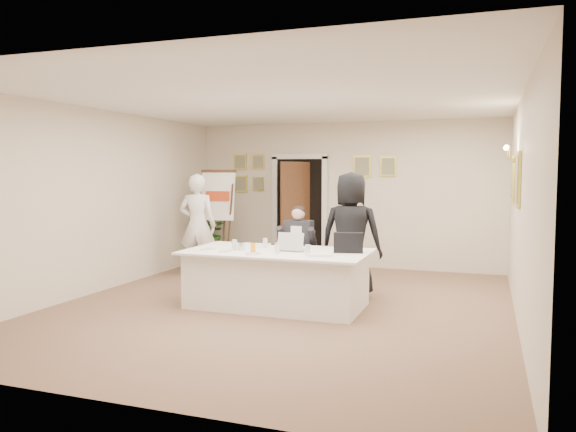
% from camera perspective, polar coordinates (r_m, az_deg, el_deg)
% --- Properties ---
extents(floor, '(7.00, 7.00, 0.00)m').
position_cam_1_polar(floor, '(7.82, -0.55, -9.15)').
color(floor, brown).
rests_on(floor, ground).
extents(ceiling, '(6.00, 7.00, 0.02)m').
position_cam_1_polar(ceiling, '(7.66, -0.57, 11.66)').
color(ceiling, white).
rests_on(ceiling, wall_back).
extents(wall_back, '(6.00, 0.10, 2.80)m').
position_cam_1_polar(wall_back, '(10.96, 5.74, 2.15)').
color(wall_back, beige).
rests_on(wall_back, floor).
extents(wall_front, '(6.00, 0.10, 2.80)m').
position_cam_1_polar(wall_front, '(4.50, -16.07, -1.36)').
color(wall_front, beige).
rests_on(wall_front, floor).
extents(wall_left, '(0.10, 7.00, 2.80)m').
position_cam_1_polar(wall_left, '(9.09, -18.62, 1.46)').
color(wall_left, beige).
rests_on(wall_left, floor).
extents(wall_right, '(0.10, 7.00, 2.80)m').
position_cam_1_polar(wall_right, '(7.16, 22.60, 0.59)').
color(wall_right, beige).
rests_on(wall_right, floor).
extents(doorway, '(1.14, 0.86, 2.20)m').
position_cam_1_polar(doorway, '(11.06, 1.06, 0.34)').
color(doorway, black).
rests_on(doorway, floor).
extents(pictures_back_wall, '(3.40, 0.06, 0.80)m').
position_cam_1_polar(pictures_back_wall, '(11.14, 1.72, 4.52)').
color(pictures_back_wall, gold).
rests_on(pictures_back_wall, wall_back).
extents(pictures_right_wall, '(0.06, 2.20, 0.80)m').
position_cam_1_polar(pictures_right_wall, '(8.35, 22.04, 3.52)').
color(pictures_right_wall, gold).
rests_on(pictures_right_wall, wall_right).
extents(wall_sconce, '(0.20, 0.30, 0.24)m').
position_cam_1_polar(wall_sconce, '(8.35, 21.63, 5.93)').
color(wall_sconce, gold).
rests_on(wall_sconce, wall_right).
extents(conference_table, '(2.50, 1.34, 0.78)m').
position_cam_1_polar(conference_table, '(7.73, -1.12, -6.33)').
color(conference_table, silver).
rests_on(conference_table, floor).
extents(seated_man, '(0.61, 0.64, 1.35)m').
position_cam_1_polar(seated_man, '(8.55, 0.98, -3.36)').
color(seated_man, black).
rests_on(seated_man, floor).
extents(flip_chart, '(0.66, 0.45, 1.84)m').
position_cam_1_polar(flip_chart, '(10.70, -6.94, -0.85)').
color(flip_chart, '#3B1D13').
rests_on(flip_chart, floor).
extents(standing_man, '(0.73, 0.54, 1.81)m').
position_cam_1_polar(standing_man, '(10.01, -9.17, -0.94)').
color(standing_man, white).
rests_on(standing_man, floor).
extents(standing_woman, '(0.91, 0.60, 1.85)m').
position_cam_1_polar(standing_woman, '(8.30, 6.42, -1.90)').
color(standing_woman, black).
rests_on(standing_woman, floor).
extents(potted_palm, '(1.19, 1.05, 1.26)m').
position_cam_1_polar(potted_palm, '(11.61, -8.38, -1.54)').
color(potted_palm, '#276421').
rests_on(potted_palm, floor).
extents(laptop, '(0.37, 0.38, 0.28)m').
position_cam_1_polar(laptop, '(7.65, 0.58, -2.48)').
color(laptop, '#B7BABC').
rests_on(laptop, conference_table).
extents(laptop_bag, '(0.40, 0.18, 0.27)m').
position_cam_1_polar(laptop_bag, '(7.47, 6.16, -2.72)').
color(laptop_bag, black).
rests_on(laptop_bag, conference_table).
extents(paper_stack, '(0.36, 0.30, 0.03)m').
position_cam_1_polar(paper_stack, '(7.19, 3.19, -3.93)').
color(paper_stack, white).
rests_on(paper_stack, conference_table).
extents(plate_left, '(0.27, 0.27, 0.01)m').
position_cam_1_polar(plate_left, '(7.82, -8.14, -3.36)').
color(plate_left, white).
rests_on(plate_left, conference_table).
extents(plate_mid, '(0.24, 0.24, 0.01)m').
position_cam_1_polar(plate_mid, '(7.60, -6.18, -3.57)').
color(plate_mid, white).
rests_on(plate_mid, conference_table).
extents(plate_near, '(0.26, 0.26, 0.01)m').
position_cam_1_polar(plate_near, '(7.32, -3.52, -3.86)').
color(plate_near, white).
rests_on(plate_near, conference_table).
extents(glass_a, '(0.07, 0.07, 0.14)m').
position_cam_1_polar(glass_a, '(7.77, -5.46, -2.91)').
color(glass_a, silver).
rests_on(glass_a, conference_table).
extents(glass_b, '(0.08, 0.08, 0.14)m').
position_cam_1_polar(glass_b, '(7.37, -1.10, -3.30)').
color(glass_b, silver).
rests_on(glass_b, conference_table).
extents(glass_c, '(0.08, 0.08, 0.14)m').
position_cam_1_polar(glass_c, '(7.21, 2.01, -3.47)').
color(glass_c, silver).
rests_on(glass_c, conference_table).
extents(glass_d, '(0.08, 0.08, 0.14)m').
position_cam_1_polar(glass_d, '(7.92, -2.33, -2.76)').
color(glass_d, silver).
rests_on(glass_d, conference_table).
extents(oj_glass, '(0.08, 0.08, 0.13)m').
position_cam_1_polar(oj_glass, '(7.46, -3.56, -3.26)').
color(oj_glass, '#FF9C15').
rests_on(oj_glass, conference_table).
extents(steel_jug, '(0.11, 0.11, 0.11)m').
position_cam_1_polar(steel_jug, '(7.71, -4.76, -3.08)').
color(steel_jug, silver).
rests_on(steel_jug, conference_table).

